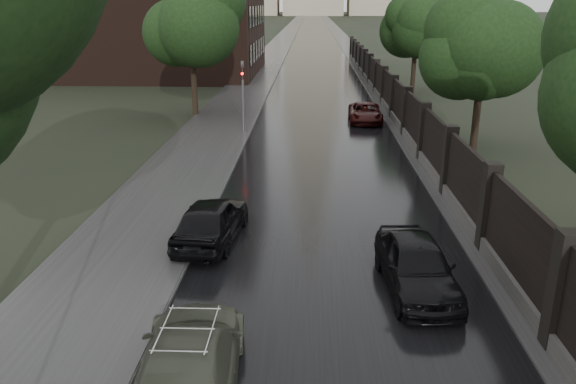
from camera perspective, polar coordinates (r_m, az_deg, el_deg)
The scene contains 12 objects.
road at distance 195.62m, azimuth 2.61°, elevation 16.76°, with size 8.00×420.00×0.02m, color black.
sidewalk_left at distance 195.69m, azimuth 0.77°, elevation 16.79°, with size 4.00×420.00×0.16m, color #2D2D2D.
verge_right at distance 195.71m, azimuth 4.29°, elevation 16.73°, with size 3.00×420.00×0.08m, color #2D2D2D.
fence_right at distance 38.34m, azimuth 10.25°, elevation 9.49°, with size 0.45×75.72×2.70m.
tree_left_far at distance 36.30m, azimuth -9.80°, elevation 15.74°, with size 4.25×4.25×7.39m.
tree_right_b at distance 28.74m, azimuth 19.28°, elevation 13.66°, with size 4.08×4.08×7.01m.
tree_right_c at distance 46.26m, azimuth 12.91°, elevation 15.79°, with size 4.08×4.08×7.01m.
traffic_light at distance 31.06m, azimuth -4.60°, elevation 10.18°, with size 0.16×0.32×4.00m.
volga_sedan at distance 11.02m, azimuth -9.96°, elevation -16.71°, with size 1.91×4.70×1.36m, color #45493A.
hatchback_left at distance 17.30m, azimuth -7.80°, elevation -2.84°, with size 1.65×4.11×1.40m, color black.
car_right_near at distance 14.70m, azimuth 12.94°, elevation -7.23°, with size 1.65×4.09×1.39m, color black.
car_right_far at distance 34.88m, azimuth 7.85°, elevation 7.99°, with size 1.93×4.18×1.16m, color black.
Camera 1 is at (-0.61, -5.49, 7.04)m, focal length 35.00 mm.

